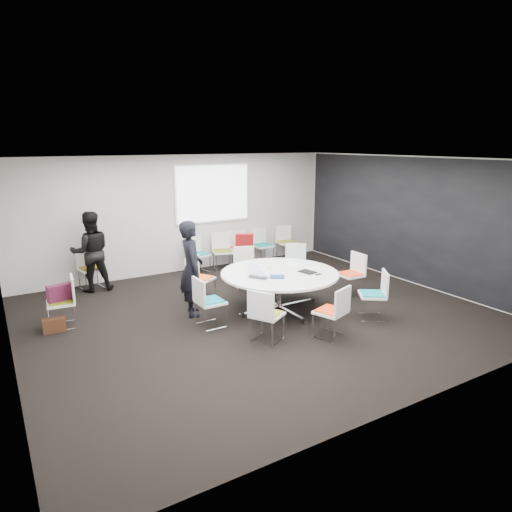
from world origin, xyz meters
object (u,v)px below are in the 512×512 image
maroon_bag (60,293)px  brown_bag (54,325)px  chair_ring_g (331,322)px  chair_person_back (91,276)px  chair_ring_e (210,311)px  chair_spare_left (63,312)px  person_back (91,252)px  chair_back_b (223,258)px  conference_table (279,282)px  chair_back_e (286,249)px  chair_ring_h (372,304)px  chair_back_d (262,252)px  chair_ring_d (201,287)px  chair_ring_a (350,283)px  chair_ring_f (266,325)px  chair_back_c (240,255)px  person_main (191,268)px  laptop (259,276)px  cup (269,268)px  chair_back_a (198,262)px  chair_ring_b (295,272)px  chair_ring_c (245,275)px

maroon_bag → brown_bag: (-0.16, -0.15, -0.50)m
chair_ring_g → maroon_bag: bearing=124.4°
chair_person_back → chair_ring_e: bearing=102.2°
chair_spare_left → person_back: person_back is taller
chair_back_b → chair_person_back: same height
conference_table → chair_back_e: (2.32, 3.13, -0.26)m
chair_ring_h → maroon_bag: (-4.84, 2.44, 0.34)m
chair_back_d → chair_back_e: (0.75, -0.01, 0.00)m
chair_ring_d → brown_bag: bearing=-27.0°
chair_ring_a → chair_back_b: size_ratio=1.00×
chair_ring_g → chair_ring_f: bearing=137.2°
chair_ring_f → chair_back_c: 4.62m
chair_ring_d → person_main: bearing=23.7°
laptop → chair_back_c: bearing=-58.2°
chair_back_c → maroon_bag: size_ratio=2.20×
chair_ring_e → brown_bag: bearing=-116.7°
cup → chair_back_b: bearing=80.9°
conference_table → chair_back_b: size_ratio=2.49×
chair_back_c → chair_back_e: same height
chair_ring_e → maroon_bag: chair_ring_e is taller
conference_table → chair_back_e: size_ratio=2.49×
conference_table → chair_back_b: bearing=83.2°
chair_ring_d → chair_ring_f: 2.32m
conference_table → chair_ring_d: 1.65m
chair_ring_d → person_back: (-1.71, 1.73, 0.58)m
chair_ring_h → chair_person_back: (-3.95, 4.38, 0.00)m
chair_back_a → chair_back_b: same height
person_back → cup: (2.68, -2.75, -0.08)m
chair_ring_f → chair_person_back: size_ratio=1.00×
chair_ring_d → chair_back_d: 3.24m
chair_ring_b → brown_bag: 5.03m
chair_back_b → chair_spare_left: 4.44m
laptop → brown_bag: (-3.32, 1.12, -0.62)m
chair_ring_d → chair_back_c: size_ratio=1.00×
brown_bag → chair_ring_c: bearing=6.3°
maroon_bag → chair_person_back: bearing=65.5°
conference_table → chair_ring_c: size_ratio=2.49×
chair_ring_b → brown_bag: (-5.02, -0.11, -0.16)m
chair_spare_left → person_main: bearing=-99.1°
chair_ring_d → brown_bag: (-2.75, -0.19, -0.16)m
chair_back_a → chair_spare_left: size_ratio=1.00×
chair_ring_a → chair_ring_g: (-1.71, -1.43, 0.00)m
chair_ring_a → chair_ring_h: (-0.53, -1.16, 0.00)m
chair_ring_a → chair_ring_f: size_ratio=1.00×
chair_ring_f → chair_person_back: (-1.81, 4.22, 0.00)m
person_main → brown_bag: (-2.32, 0.43, -0.75)m
chair_back_e → chair_ring_f: bearing=60.1°
conference_table → chair_ring_a: size_ratio=2.49×
chair_ring_e → brown_bag: chair_ring_e is taller
chair_ring_b → maroon_bag: size_ratio=2.20×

